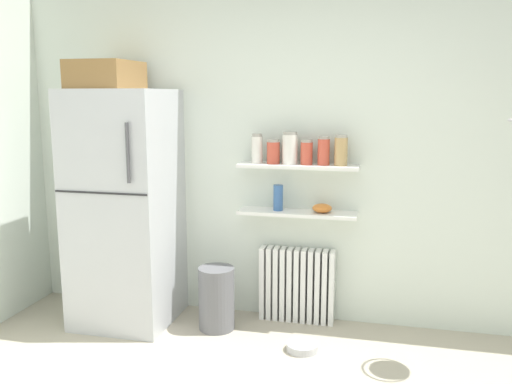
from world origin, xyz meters
The scene contains 15 objects.
back_wall centered at (0.00, 2.05, 1.30)m, with size 7.04×0.10×2.60m, color silver.
refrigerator centered at (-1.29, 1.65, 0.92)m, with size 0.70×0.72×1.95m.
radiator centered at (-0.02, 1.92, 0.28)m, with size 0.57×0.12×0.57m.
wall_shelf_lower centered at (-0.02, 1.89, 0.85)m, with size 0.87×0.22×0.03m, color white.
wall_shelf_upper centered at (-0.02, 1.89, 1.20)m, with size 0.87×0.22×0.03m, color white.
storage_jar_0 centered at (-0.33, 1.89, 1.32)m, with size 0.08×0.08×0.22m.
storage_jar_1 centered at (-0.20, 1.89, 1.30)m, with size 0.10×0.10×0.18m.
storage_jar_2 centered at (-0.08, 1.89, 1.33)m, with size 0.11×0.11×0.23m.
storage_jar_3 centered at (0.04, 1.89, 1.30)m, with size 0.09×0.09×0.18m.
storage_jar_4 centered at (0.16, 1.89, 1.32)m, with size 0.09×0.09×0.21m.
storage_jar_5 centered at (0.29, 1.89, 1.32)m, with size 0.09×0.09×0.22m.
vase centered at (-0.16, 1.89, 0.96)m, with size 0.07×0.07×0.19m, color #38609E.
shelf_bowl centered at (0.16, 1.89, 0.90)m, with size 0.14×0.14×0.06m, color orange.
trash_bin centered at (-0.57, 1.64, 0.23)m, with size 0.26×0.26×0.47m, color slate.
pet_food_bowl centered at (0.10, 1.44, 0.03)m, with size 0.21×0.21×0.05m, color #B7B7BC.
Camera 1 is at (0.57, -1.92, 1.71)m, focal length 37.51 mm.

